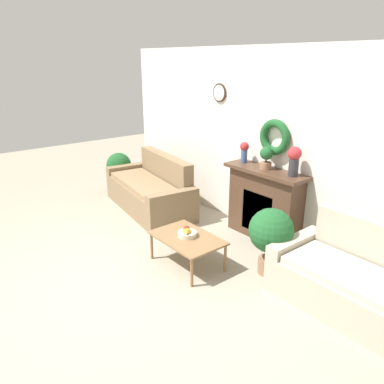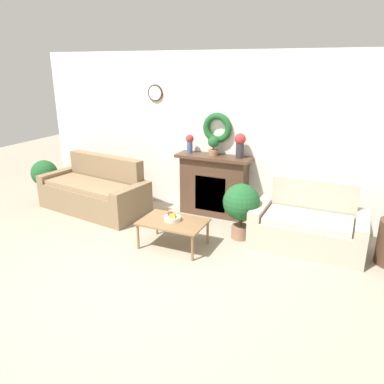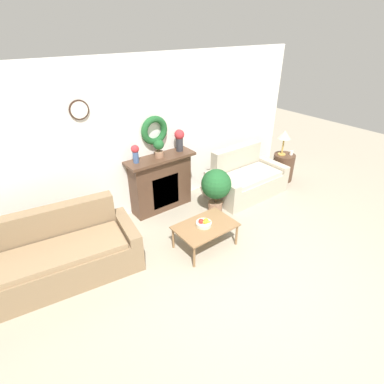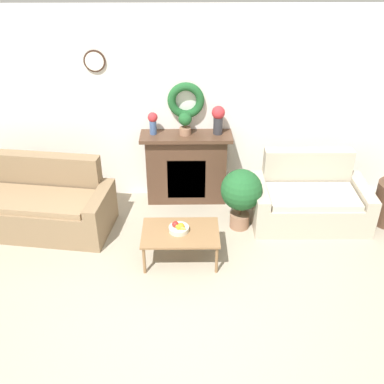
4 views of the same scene
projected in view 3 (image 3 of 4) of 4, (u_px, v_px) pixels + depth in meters
name	position (u px, v px, depth m)	size (l,w,h in m)	color
ground_plane	(260.00, 292.00, 3.94)	(16.00, 16.00, 0.00)	#9E937F
wall_back	(148.00, 138.00, 5.17)	(6.80, 0.17, 2.70)	white
fireplace	(161.00, 183.00, 5.48)	(1.27, 0.41, 1.05)	#4C3323
couch_left	(64.00, 255.00, 4.08)	(2.07, 1.14, 0.94)	#846B4C
loveseat_right	(245.00, 179.00, 6.10)	(1.55, 0.89, 0.91)	#B2A893
coffee_table	(205.00, 227.00, 4.58)	(0.92, 0.61, 0.39)	olive
fruit_bowl	(204.00, 223.00, 4.53)	(0.24, 0.24, 0.12)	beige
side_table_by_loveseat	(283.00, 167.00, 6.63)	(0.46, 0.46, 0.59)	#4C3323
table_lamp	(285.00, 136.00, 6.27)	(0.27, 0.27, 0.53)	#B28E42
mug	(291.00, 153.00, 6.46)	(0.08, 0.08, 0.09)	silver
vase_on_mantel_left	(135.00, 152.00, 4.90)	(0.13, 0.13, 0.31)	#3D5684
vase_on_mantel_right	(179.00, 139.00, 5.34)	(0.18, 0.18, 0.40)	#2D2D33
potted_plant_on_mantel	(159.00, 147.00, 5.12)	(0.18, 0.18, 0.32)	#8E664C
potted_plant_floor_by_loveseat	(216.00, 186.00, 5.36)	(0.54, 0.54, 0.85)	#8E664C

